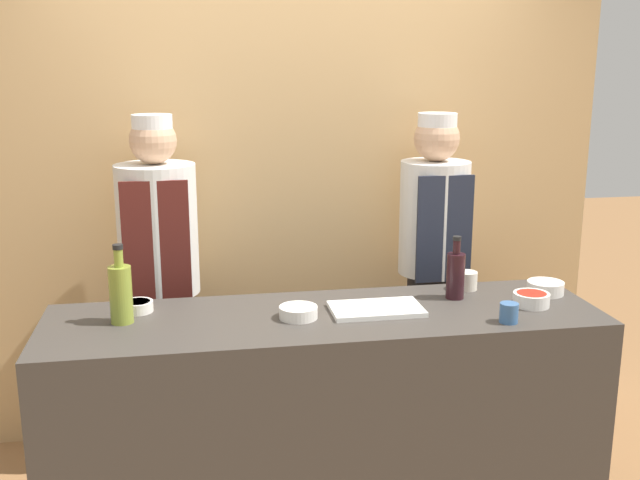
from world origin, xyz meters
The scene contains 13 objects.
cabinet_wall centered at (0.00, 1.06, 1.20)m, with size 3.31×0.18×2.40m.
counter centered at (0.00, 0.00, 0.48)m, with size 2.26×0.64×0.96m.
sauce_bowl_red centered at (0.87, -0.04, 0.99)m, with size 0.15×0.15×0.06m.
sauce_bowl_white centered at (-0.75, 0.16, 0.98)m, with size 0.13×0.13×0.04m.
sauce_bowl_green centered at (-0.11, -0.03, 0.98)m, with size 0.15×0.15×0.05m.
sauce_bowl_yellow centered at (1.01, 0.10, 0.99)m, with size 0.16×0.16×0.06m.
cutting_board centered at (0.21, 0.00, 0.97)m, with size 0.37×0.22×0.02m.
bottle_wine centered at (0.59, 0.11, 1.06)m, with size 0.08×0.08×0.28m.
bottle_oil centered at (-0.80, 0.04, 1.08)m, with size 0.09×0.09×0.32m.
cup_blue centered at (0.69, -0.22, 1.00)m, with size 0.07×0.07×0.08m.
cup_cream centered at (0.69, 0.22, 1.00)m, with size 0.10×0.10×0.08m.
chef_left centered at (-0.68, 0.69, 0.93)m, with size 0.38×0.38×1.72m.
chef_right centered at (0.68, 0.69, 0.94)m, with size 0.35×0.35×1.71m.
Camera 1 is at (-0.52, -2.83, 1.97)m, focal length 42.00 mm.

